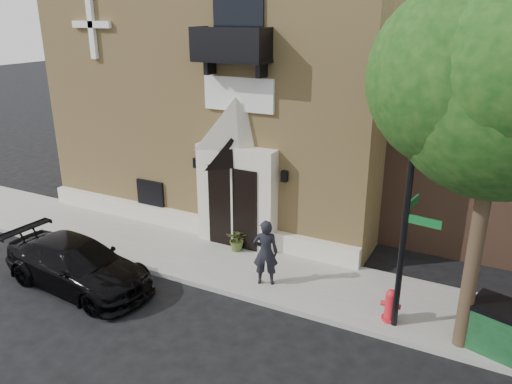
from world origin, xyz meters
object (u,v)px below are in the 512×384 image
black_sedan (77,265)px  street_sign (406,220)px  pedestrian_near (266,252)px  fire_hydrant (391,305)px  dumpster (510,332)px

black_sedan → street_sign: (8.24, 1.95, 2.18)m
pedestrian_near → street_sign: bearing=151.7°
street_sign → black_sedan: bearing=-158.9°
black_sedan → street_sign: size_ratio=0.86×
street_sign → pedestrian_near: (-3.62, 0.33, -1.77)m
black_sedan → fire_hydrant: bearing=-70.8°
fire_hydrant → dumpster: bearing=-2.0°
pedestrian_near → dumpster: bearing=154.0°
black_sedan → dumpster: size_ratio=2.47×
fire_hydrant → dumpster: 2.58m
street_sign → fire_hydrant: 2.30m
black_sedan → dumpster: black_sedan is taller
fire_hydrant → dumpster: size_ratio=0.45×
fire_hydrant → pedestrian_near: (-3.45, 0.22, 0.52)m
street_sign → dumpster: street_sign is taller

